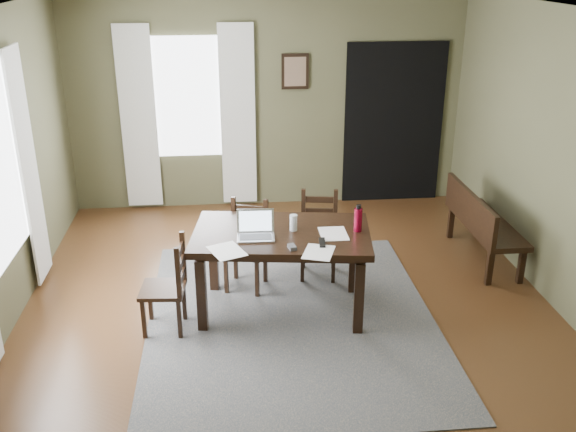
{
  "coord_description": "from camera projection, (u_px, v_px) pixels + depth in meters",
  "views": [
    {
      "loc": [
        -0.53,
        -5.07,
        3.11
      ],
      "look_at": [
        0.0,
        0.3,
        0.9
      ],
      "focal_mm": 40.0,
      "sensor_mm": 36.0,
      "label": 1
    }
  ],
  "objects": [
    {
      "name": "ground",
      "position": [
        291.0,
        319.0,
        5.9
      ],
      "size": [
        5.0,
        6.0,
        0.01
      ],
      "color": "#492C16"
    },
    {
      "name": "room_shell",
      "position": [
        292.0,
        127.0,
        5.21
      ],
      "size": [
        5.02,
        6.02,
        2.71
      ],
      "color": "brown",
      "rests_on": "ground"
    },
    {
      "name": "rug",
      "position": [
        291.0,
        318.0,
        5.89
      ],
      "size": [
        2.6,
        3.2,
        0.01
      ],
      "color": "#464646",
      "rests_on": "ground"
    },
    {
      "name": "dining_table",
      "position": [
        282.0,
        242.0,
        5.78
      ],
      "size": [
        1.69,
        1.15,
        0.79
      ],
      "rotation": [
        0.0,
        0.0,
        -0.13
      ],
      "color": "black",
      "rests_on": "rug"
    },
    {
      "name": "chair_end",
      "position": [
        168.0,
        287.0,
        5.57
      ],
      "size": [
        0.41,
        0.41,
        0.87
      ],
      "rotation": [
        0.0,
        0.0,
        -1.65
      ],
      "color": "black",
      "rests_on": "rug"
    },
    {
      "name": "chair_back_left",
      "position": [
        247.0,
        246.0,
        6.32
      ],
      "size": [
        0.49,
        0.49,
        0.89
      ],
      "rotation": [
        0.0,
        0.0,
        -0.32
      ],
      "color": "black",
      "rests_on": "rug"
    },
    {
      "name": "chair_back_right",
      "position": [
        319.0,
        236.0,
        6.57
      ],
      "size": [
        0.44,
        0.44,
        0.88
      ],
      "rotation": [
        0.0,
        0.0,
        -0.16
      ],
      "color": "black",
      "rests_on": "rug"
    },
    {
      "name": "bench",
      "position": [
        480.0,
        220.0,
        6.89
      ],
      "size": [
        0.44,
        1.37,
        0.77
      ],
      "rotation": [
        0.0,
        0.0,
        1.57
      ],
      "color": "black",
      "rests_on": "ground"
    },
    {
      "name": "laptop",
      "position": [
        256.0,
        230.0,
        5.64
      ],
      "size": [
        0.34,
        0.27,
        0.22
      ],
      "rotation": [
        0.0,
        0.0,
        -0.04
      ],
      "color": "#B7B7BC",
      "rests_on": "dining_table"
    },
    {
      "name": "computer_mouse",
      "position": [
        292.0,
        247.0,
        5.4
      ],
      "size": [
        0.07,
        0.1,
        0.03
      ],
      "primitive_type": "cube",
      "rotation": [
        0.0,
        0.0,
        0.21
      ],
      "color": "#3F3F42",
      "rests_on": "dining_table"
    },
    {
      "name": "tv_remote",
      "position": [
        322.0,
        243.0,
        5.5
      ],
      "size": [
        0.07,
        0.19,
        0.02
      ],
      "primitive_type": "cube",
      "rotation": [
        0.0,
        0.0,
        -0.1
      ],
      "color": "black",
      "rests_on": "dining_table"
    },
    {
      "name": "drinking_glass",
      "position": [
        293.0,
        223.0,
        5.74
      ],
      "size": [
        0.08,
        0.08,
        0.15
      ],
      "primitive_type": "cylinder",
      "rotation": [
        0.0,
        0.0,
        -0.29
      ],
      "color": "silver",
      "rests_on": "dining_table"
    },
    {
      "name": "water_bottle",
      "position": [
        358.0,
        219.0,
        5.72
      ],
      "size": [
        0.09,
        0.09,
        0.25
      ],
      "rotation": [
        0.0,
        0.0,
        0.29
      ],
      "color": "maroon",
      "rests_on": "dining_table"
    },
    {
      "name": "paper_a",
      "position": [
        227.0,
        251.0,
        5.37
      ],
      "size": [
        0.36,
        0.4,
        0.0
      ],
      "primitive_type": "cube",
      "rotation": [
        0.0,
        0.0,
        0.4
      ],
      "color": "white",
      "rests_on": "dining_table"
    },
    {
      "name": "paper_b",
      "position": [
        319.0,
        252.0,
        5.34
      ],
      "size": [
        0.32,
        0.37,
        0.0
      ],
      "primitive_type": "cube",
      "rotation": [
        0.0,
        0.0,
        -0.33
      ],
      "color": "white",
      "rests_on": "dining_table"
    },
    {
      "name": "paper_d",
      "position": [
        333.0,
        234.0,
        5.7
      ],
      "size": [
        0.24,
        0.31,
        0.0
      ],
      "primitive_type": "cube",
      "rotation": [
        0.0,
        0.0,
        0.0
      ],
      "color": "white",
      "rests_on": "dining_table"
    },
    {
      "name": "window_back",
      "position": [
        187.0,
        98.0,
        7.99
      ],
      "size": [
        1.0,
        0.01,
        1.5
      ],
      "color": "white",
      "rests_on": "ground"
    },
    {
      "name": "curtain_left_far",
      "position": [
        28.0,
        168.0,
        6.16
      ],
      "size": [
        0.03,
        0.48,
        2.3
      ],
      "color": "silver",
      "rests_on": "ground"
    },
    {
      "name": "curtain_back_left",
      "position": [
        138.0,
        119.0,
        8.0
      ],
      "size": [
        0.44,
        0.03,
        2.3
      ],
      "color": "silver",
      "rests_on": "ground"
    },
    {
      "name": "curtain_back_right",
      "position": [
        238.0,
        117.0,
        8.11
      ],
      "size": [
        0.44,
        0.03,
        2.3
      ],
      "color": "silver",
      "rests_on": "ground"
    },
    {
      "name": "framed_picture",
      "position": [
        295.0,
        71.0,
        8.0
      ],
      "size": [
        0.34,
        0.03,
        0.44
      ],
      "color": "black",
      "rests_on": "ground"
    },
    {
      "name": "doorway_back",
      "position": [
        394.0,
        124.0,
        8.38
      ],
      "size": [
        1.3,
        0.03,
        2.1
      ],
      "color": "black",
      "rests_on": "ground"
    }
  ]
}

